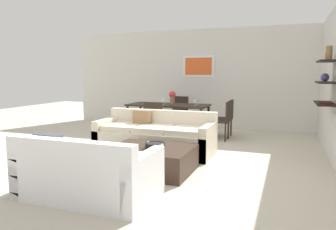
% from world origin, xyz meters
% --- Properties ---
extents(ground_plane, '(18.00, 18.00, 0.00)m').
position_xyz_m(ground_plane, '(0.00, 0.00, 0.00)').
color(ground_plane, beige).
extents(back_wall_unit, '(8.40, 0.09, 2.70)m').
position_xyz_m(back_wall_unit, '(0.30, 3.53, 1.35)').
color(back_wall_unit, silver).
rests_on(back_wall_unit, ground).
extents(sofa_beige, '(2.21, 0.90, 0.78)m').
position_xyz_m(sofa_beige, '(-0.05, 0.34, 0.29)').
color(sofa_beige, beige).
rests_on(sofa_beige, ground).
extents(loveseat_white, '(1.63, 0.90, 0.78)m').
position_xyz_m(loveseat_white, '(0.04, -2.03, 0.29)').
color(loveseat_white, white).
rests_on(loveseat_white, ground).
extents(coffee_table, '(1.26, 0.97, 0.38)m').
position_xyz_m(coffee_table, '(0.35, -0.80, 0.19)').
color(coffee_table, '#38281E').
rests_on(coffee_table, ground).
extents(decorative_bowl, '(0.31, 0.31, 0.08)m').
position_xyz_m(decorative_bowl, '(0.43, -0.83, 0.42)').
color(decorative_bowl, black).
rests_on(decorative_bowl, coffee_table).
extents(candle_jar, '(0.09, 0.09, 0.07)m').
position_xyz_m(candle_jar, '(0.56, -0.91, 0.42)').
color(candle_jar, silver).
rests_on(candle_jar, coffee_table).
extents(dining_table, '(1.96, 0.85, 0.75)m').
position_xyz_m(dining_table, '(-0.46, 2.11, 0.68)').
color(dining_table, black).
rests_on(dining_table, ground).
extents(dining_chair_right_far, '(0.44, 0.44, 0.88)m').
position_xyz_m(dining_chair_right_far, '(0.93, 2.31, 0.50)').
color(dining_chair_right_far, black).
rests_on(dining_chair_right_far, ground).
extents(dining_chair_right_near, '(0.44, 0.44, 0.88)m').
position_xyz_m(dining_chair_right_near, '(0.93, 1.92, 0.50)').
color(dining_chair_right_near, black).
rests_on(dining_chair_right_near, ground).
extents(dining_chair_foot, '(0.44, 0.44, 0.88)m').
position_xyz_m(dining_chair_foot, '(-0.46, 1.28, 0.50)').
color(dining_chair_foot, black).
rests_on(dining_chair_foot, ground).
extents(dining_chair_head, '(0.44, 0.44, 0.88)m').
position_xyz_m(dining_chair_head, '(-0.46, 2.95, 0.50)').
color(dining_chair_head, black).
rests_on(dining_chair_head, ground).
extents(wine_glass_foot, '(0.07, 0.07, 0.15)m').
position_xyz_m(wine_glass_foot, '(-0.46, 1.75, 0.86)').
color(wine_glass_foot, silver).
rests_on(wine_glass_foot, dining_table).
extents(wine_glass_right_near, '(0.07, 0.07, 0.14)m').
position_xyz_m(wine_glass_right_near, '(0.26, 2.01, 0.85)').
color(wine_glass_right_near, silver).
rests_on(wine_glass_right_near, dining_table).
extents(wine_glass_head, '(0.06, 0.06, 0.16)m').
position_xyz_m(wine_glass_head, '(-0.46, 2.48, 0.86)').
color(wine_glass_head, silver).
rests_on(wine_glass_head, dining_table).
extents(wine_glass_right_far, '(0.07, 0.07, 0.16)m').
position_xyz_m(wine_glass_right_far, '(0.26, 2.22, 0.86)').
color(wine_glass_right_far, silver).
rests_on(wine_glass_right_far, dining_table).
extents(centerpiece_vase, '(0.16, 0.16, 0.32)m').
position_xyz_m(centerpiece_vase, '(-0.36, 2.16, 0.93)').
color(centerpiece_vase, olive).
rests_on(centerpiece_vase, dining_table).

